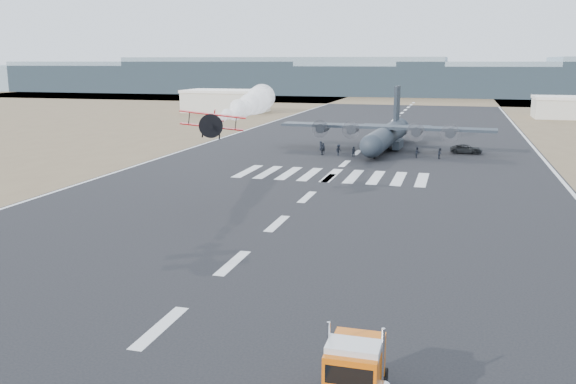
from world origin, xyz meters
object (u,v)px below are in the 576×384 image
at_px(crew_b, 417,152).
at_px(crew_h, 440,153).
at_px(hangar_left, 226,101).
at_px(hangar_right, 573,107).
at_px(crew_f, 380,147).
at_px(support_vehicle, 466,149).
at_px(crew_a, 323,148).
at_px(crew_d, 322,150).
at_px(crew_e, 321,146).
at_px(aerobatic_biplane, 212,122).
at_px(crew_g, 353,152).
at_px(semi_truck, 353,379).
at_px(crew_c, 338,150).
at_px(transport_aircraft, 387,134).

distance_m(crew_b, crew_h, 3.53).
bearing_deg(hangar_left, hangar_right, 2.92).
bearing_deg(crew_f, support_vehicle, 149.35).
bearing_deg(hangar_right, support_vehicle, -110.87).
relative_size(crew_a, crew_d, 1.01).
height_order(crew_b, crew_e, crew_b).
xyz_separation_m(support_vehicle, crew_a, (-23.19, -6.26, 0.15)).
xyz_separation_m(aerobatic_biplane, crew_f, (11.59, 46.13, -8.30)).
height_order(hangar_left, crew_g, hangar_left).
bearing_deg(semi_truck, support_vehicle, 86.11).
distance_m(support_vehicle, crew_f, 14.26).
bearing_deg(crew_d, hangar_left, -15.76).
bearing_deg(support_vehicle, crew_h, 152.63).
bearing_deg(crew_f, crew_a, -14.87).
bearing_deg(semi_truck, crew_c, 101.30).
height_order(aerobatic_biplane, crew_h, aerobatic_biplane).
bearing_deg(crew_f, crew_h, 114.20).
relative_size(aerobatic_biplane, crew_g, 4.02).
relative_size(crew_a, crew_c, 0.97).
bearing_deg(hangar_right, crew_c, -120.57).
bearing_deg(crew_e, support_vehicle, -112.53).
xyz_separation_m(crew_d, crew_g, (5.27, -0.56, -0.04)).
relative_size(transport_aircraft, crew_h, 21.65).
bearing_deg(aerobatic_biplane, transport_aircraft, 66.54).
distance_m(crew_a, crew_d, 1.93).
bearing_deg(aerobatic_biplane, crew_h, 52.79).
bearing_deg(crew_f, hangar_right, -158.32).
bearing_deg(crew_e, transport_aircraft, -99.36).
bearing_deg(support_vehicle, crew_b, 136.15).
bearing_deg(crew_g, crew_d, -37.98).
height_order(crew_a, crew_d, crew_a).
height_order(hangar_right, semi_truck, hangar_right).
distance_m(crew_c, crew_d, 2.68).
height_order(aerobatic_biplane, crew_d, aerobatic_biplane).
distance_m(semi_truck, support_vehicle, 81.80).
bearing_deg(crew_b, crew_f, 39.51).
bearing_deg(crew_d, crew_f, -102.64).
distance_m(hangar_left, transport_aircraft, 88.36).
xyz_separation_m(hangar_right, transport_aircraft, (-41.69, -73.09, -0.28)).
distance_m(crew_a, crew_h, 19.12).
bearing_deg(transport_aircraft, crew_c, -123.70).
distance_m(hangar_left, crew_c, 91.65).
bearing_deg(transport_aircraft, crew_h, -37.51).
bearing_deg(hangar_right, crew_e, -124.28).
bearing_deg(crew_h, semi_truck, -176.09).
xyz_separation_m(support_vehicle, crew_e, (-24.33, -3.05, 0.09)).
relative_size(crew_e, crew_g, 0.99).
height_order(semi_truck, aerobatic_biplane, aerobatic_biplane).
bearing_deg(hangar_right, crew_b, -113.79).
relative_size(aerobatic_biplane, crew_e, 4.09).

